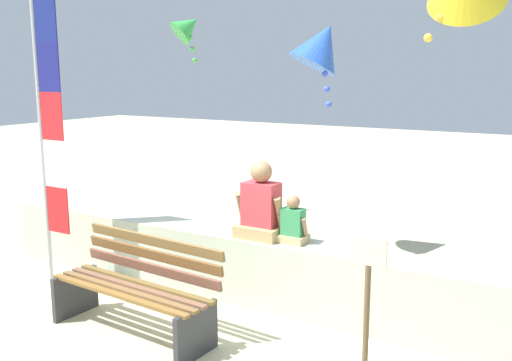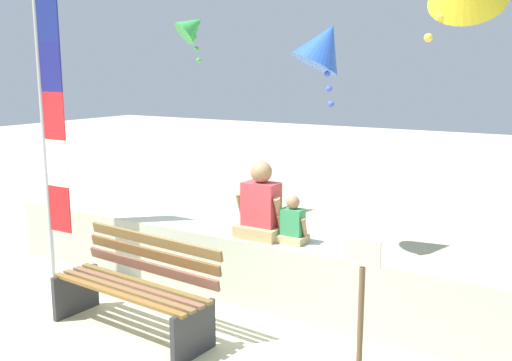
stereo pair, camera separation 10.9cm
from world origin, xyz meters
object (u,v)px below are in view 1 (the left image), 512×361
Objects in this scene: person_child at (293,224)px; park_bench at (137,289)px; flag_banner at (48,127)px; kite_blue at (321,45)px; person_adult at (261,208)px; sign_post at (366,318)px; kite_green at (188,27)px.

park_bench is at bearing -130.84° from person_child.
kite_blue is at bearing 50.49° from flag_banner.
person_adult reaches higher than sign_post.
kite_blue is at bearing 119.13° from sign_post.
park_bench is at bearing -60.03° from kite_green.
flag_banner reaches higher than person_child.
kite_green is 2.82m from kite_blue.
flag_banner reaches higher than sign_post.
kite_blue is at bearing 80.63° from park_bench.
person_adult is 2.52m from flag_banner.
person_child is (1.03, 1.19, 0.49)m from park_bench.
flag_banner is 2.84× the size of kite_blue.
kite_green is 6.57m from sign_post.
flag_banner is 2.41× the size of sign_post.
kite_green is (-3.22, 2.60, 2.22)m from person_child.
sign_post is at bearing -8.05° from park_bench.
kite_blue is (-0.17, 1.81, 1.72)m from person_adult.
flag_banner is 3.44m from kite_blue.
person_child is at bearing -38.93° from kite_green.
flag_banner reaches higher than park_bench.
person_child is at bearing 0.06° from person_adult.
person_adult is 2.29m from sign_post.
kite_blue is at bearing -16.45° from kite_green.
person_child is 0.15× the size of flag_banner.
park_bench is 2.19m from flag_banner.
kite_blue is (0.50, 3.00, 2.33)m from park_bench.
kite_green is 0.65× the size of sign_post.
kite_green reaches higher than sign_post.
kite_green is at bearing 141.07° from person_child.
person_adult is 1.66× the size of person_child.
kite_blue is at bearing 106.53° from person_child.
flag_banner reaches higher than kite_blue.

